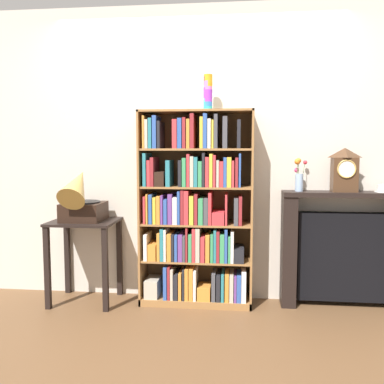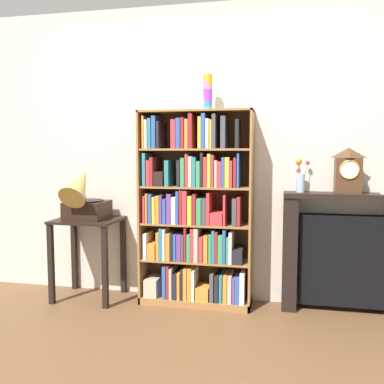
# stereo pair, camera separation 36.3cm
# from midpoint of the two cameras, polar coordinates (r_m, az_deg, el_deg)

# --- Properties ---
(ground_plane) EXTENTS (7.78, 6.40, 0.02)m
(ground_plane) POSITION_cam_midpoint_polar(r_m,az_deg,el_deg) (3.75, 3.08, -15.41)
(ground_plane) COLOR brown
(wall_back) EXTENTS (4.78, 0.08, 2.60)m
(wall_back) POSITION_cam_midpoint_polar(r_m,az_deg,el_deg) (3.79, 6.07, 5.07)
(wall_back) COLOR beige
(wall_back) RESTS_ON ground
(bookshelf) EXTENTS (0.96, 0.32, 1.67)m
(bookshelf) POSITION_cam_midpoint_polar(r_m,az_deg,el_deg) (3.64, 3.20, -3.25)
(bookshelf) COLOR olive
(bookshelf) RESTS_ON ground
(cup_stack) EXTENTS (0.08, 0.08, 0.30)m
(cup_stack) POSITION_cam_midpoint_polar(r_m,az_deg,el_deg) (3.63, 5.09, 13.26)
(cup_stack) COLOR #28B2B7
(cup_stack) RESTS_ON bookshelf
(side_table_left) EXTENTS (0.57, 0.48, 0.73)m
(side_table_left) POSITION_cam_midpoint_polar(r_m,az_deg,el_deg) (3.89, -11.26, -6.26)
(side_table_left) COLOR black
(side_table_left) RESTS_ON ground
(gramophone) EXTENTS (0.34, 0.52, 0.52)m
(gramophone) POSITION_cam_midpoint_polar(r_m,az_deg,el_deg) (3.76, -11.80, -0.70)
(gramophone) COLOR black
(gramophone) RESTS_ON side_table_left
(fireplace_mantel) EXTENTS (1.05, 0.24, 0.99)m
(fireplace_mantel) POSITION_cam_midpoint_polar(r_m,az_deg,el_deg) (3.79, 22.93, -7.72)
(fireplace_mantel) COLOR black
(fireplace_mantel) RESTS_ON ground
(mantel_clock) EXTENTS (0.20, 0.15, 0.37)m
(mantel_clock) POSITION_cam_midpoint_polar(r_m,az_deg,el_deg) (3.67, 23.01, 2.67)
(mantel_clock) COLOR #472D1C
(mantel_clock) RESTS_ON fireplace_mantel
(flower_vase) EXTENTS (0.12, 0.13, 0.28)m
(flower_vase) POSITION_cam_midpoint_polar(r_m,az_deg,el_deg) (3.63, 17.22, 1.92)
(flower_vase) COLOR #99B2D1
(flower_vase) RESTS_ON fireplace_mantel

